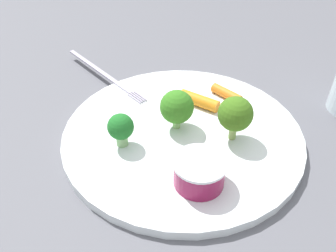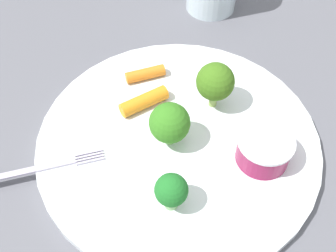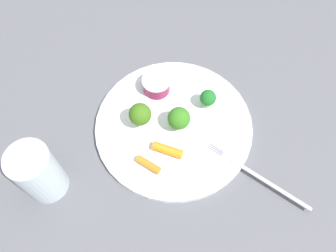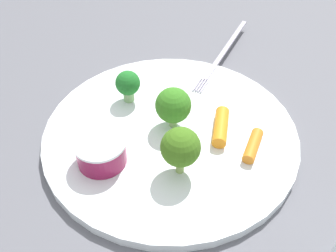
{
  "view_description": "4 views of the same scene",
  "coord_description": "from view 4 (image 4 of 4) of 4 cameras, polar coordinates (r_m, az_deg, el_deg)",
  "views": [
    {
      "loc": [
        -0.26,
        -0.21,
        0.29
      ],
      "look_at": [
        -0.01,
        0.01,
        0.02
      ],
      "focal_mm": 37.2,
      "sensor_mm": 36.0,
      "label": 1
    },
    {
      "loc": [
        -0.23,
        0.11,
        0.36
      ],
      "look_at": [
        0.01,
        0.01,
        0.02
      ],
      "focal_mm": 44.64,
      "sensor_mm": 36.0,
      "label": 2
    },
    {
      "loc": [
        0.27,
        0.13,
        0.57
      ],
      "look_at": [
        0.02,
        -0.0,
        0.03
      ],
      "focal_mm": 36.53,
      "sensor_mm": 36.0,
      "label": 3
    },
    {
      "loc": [
        0.1,
        -0.31,
        0.33
      ],
      "look_at": [
        -0.0,
        -0.0,
        0.02
      ],
      "focal_mm": 41.9,
      "sensor_mm": 36.0,
      "label": 4
    }
  ],
  "objects": [
    {
      "name": "broccoli_floret_0",
      "position": [
        0.39,
        1.84,
        -3.15
      ],
      "size": [
        0.04,
        0.04,
        0.06
      ],
      "color": "#90B05A",
      "rests_on": "plate"
    },
    {
      "name": "broccoli_floret_1",
      "position": [
        0.44,
        1.33,
        2.87
      ],
      "size": [
        0.04,
        0.04,
        0.05
      ],
      "color": "#8BC46D",
      "rests_on": "plate"
    },
    {
      "name": "fork",
      "position": [
        0.58,
        7.93,
        10.33
      ],
      "size": [
        0.04,
        0.2,
        0.0
      ],
      "color": "#B6AFC3",
      "rests_on": "plate"
    },
    {
      "name": "plate",
      "position": [
        0.46,
        0.35,
        -1.22
      ],
      "size": [
        0.29,
        0.29,
        0.01
      ],
      "primitive_type": "cylinder",
      "color": "white",
      "rests_on": "ground_plane"
    },
    {
      "name": "broccoli_floret_2",
      "position": [
        0.48,
        -5.86,
        6.09
      ],
      "size": [
        0.03,
        0.03,
        0.04
      ],
      "color": "#85B974",
      "rests_on": "plate"
    },
    {
      "name": "ground_plane",
      "position": [
        0.46,
        0.35,
        -1.74
      ],
      "size": [
        2.4,
        2.4,
        0.0
      ],
      "primitive_type": "plane",
      "color": "#595A61"
    },
    {
      "name": "carrot_stick_0",
      "position": [
        0.45,
        7.69,
        -0.1
      ],
      "size": [
        0.02,
        0.06,
        0.02
      ],
      "primitive_type": "cylinder",
      "rotation": [
        1.57,
        0.0,
        0.15
      ],
      "color": "orange",
      "rests_on": "plate"
    },
    {
      "name": "sauce_cup",
      "position": [
        0.42,
        -9.73,
        -3.64
      ],
      "size": [
        0.06,
        0.06,
        0.03
      ],
      "color": "maroon",
      "rests_on": "plate"
    },
    {
      "name": "carrot_stick_1",
      "position": [
        0.44,
        12.16,
        -3.21
      ],
      "size": [
        0.02,
        0.05,
        0.01
      ],
      "primitive_type": "cylinder",
      "rotation": [
        1.57,
        0.0,
        3.07
      ],
      "color": "orange",
      "rests_on": "plate"
    }
  ]
}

